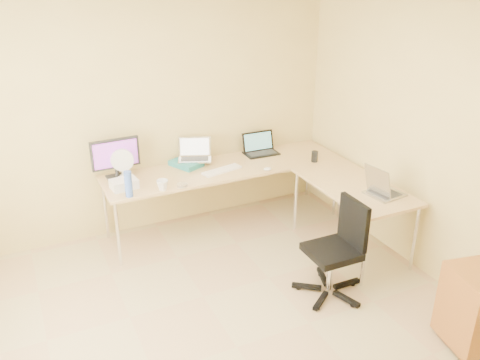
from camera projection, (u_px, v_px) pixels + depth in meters
name	position (u px, v px, depth m)	size (l,w,h in m)	color
floor	(237.00, 347.00, 3.97)	(4.50, 4.50, 0.00)	tan
wall_back	(146.00, 115.00, 5.30)	(4.50, 4.50, 0.00)	tan
wall_right	(461.00, 153.00, 4.26)	(4.50, 4.50, 0.00)	tan
desk_main	(225.00, 197.00, 5.63)	(2.65, 0.70, 0.73)	tan
desk_return	(351.00, 217.00, 5.19)	(0.70, 1.30, 0.73)	tan
monitor	(116.00, 158.00, 5.12)	(0.49, 0.16, 0.42)	black
book_stack	(186.00, 163.00, 5.49)	(0.24, 0.33, 0.05)	#247878
laptop_center	(194.00, 150.00, 5.47)	(0.36, 0.27, 0.23)	silver
laptop_black	(261.00, 144.00, 5.79)	(0.39, 0.28, 0.24)	black
keyboard	(222.00, 170.00, 5.36)	(0.45, 0.12, 0.02)	white
mouse	(268.00, 169.00, 5.38)	(0.09, 0.06, 0.03)	white
mug	(163.00, 185.00, 4.91)	(0.11, 0.11, 0.11)	white
cd_stack	(182.00, 185.00, 5.00)	(0.11, 0.11, 0.03)	silver
water_bottle	(128.00, 184.00, 4.75)	(0.07, 0.07, 0.25)	#3B5EBA
papers	(121.00, 183.00, 5.07)	(0.22, 0.32, 0.01)	silver
white_box	(124.00, 184.00, 4.95)	(0.25, 0.18, 0.09)	white
desk_fan	(122.00, 164.00, 5.15)	(0.23, 0.23, 0.30)	white
black_cup	(315.00, 156.00, 5.59)	(0.07, 0.07, 0.12)	black
laptop_return	(386.00, 183.00, 4.78)	(0.30, 0.38, 0.25)	#A9A9A9
office_chair	(332.00, 245.00, 4.42)	(0.54, 0.54, 0.91)	black
cabinet	(475.00, 308.00, 3.84)	(0.37, 0.46, 0.63)	brown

